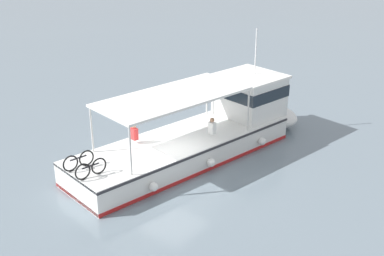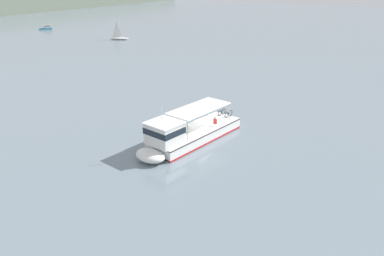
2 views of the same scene
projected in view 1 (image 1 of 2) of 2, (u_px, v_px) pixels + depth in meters
ground_plane at (173, 175)px, 21.15m from camera, size 400.00×400.00×0.00m
ferry_main at (208, 130)px, 23.09m from camera, size 13.05×5.38×5.32m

